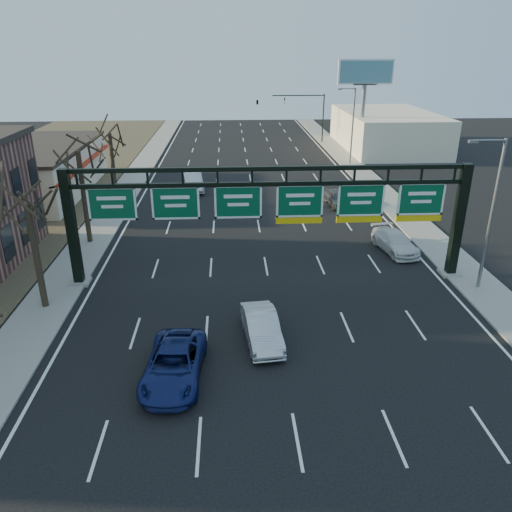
{
  "coord_description": "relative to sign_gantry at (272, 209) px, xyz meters",
  "views": [
    {
      "loc": [
        -2.34,
        -20.32,
        13.65
      ],
      "look_at": [
        -0.98,
        4.22,
        3.2
      ],
      "focal_mm": 35.0,
      "sensor_mm": 36.0,
      "label": 1
    }
  ],
  "objects": [
    {
      "name": "ground",
      "position": [
        -0.16,
        -8.0,
        -4.63
      ],
      "size": [
        160.0,
        160.0,
        0.0
      ],
      "primitive_type": "plane",
      "color": "black",
      "rests_on": "ground"
    },
    {
      "name": "sidewalk_left",
      "position": [
        -12.96,
        12.0,
        -4.57
      ],
      "size": [
        3.0,
        120.0,
        0.12
      ],
      "primitive_type": "cube",
      "color": "gray",
      "rests_on": "ground"
    },
    {
      "name": "sidewalk_right",
      "position": [
        12.64,
        12.0,
        -4.57
      ],
      "size": [
        3.0,
        120.0,
        0.12
      ],
      "primitive_type": "cube",
      "color": "gray",
      "rests_on": "ground"
    },
    {
      "name": "lane_markings",
      "position": [
        -0.16,
        12.0,
        -4.62
      ],
      "size": [
        21.6,
        120.0,
        0.01
      ],
      "primitive_type": "cube",
      "color": "white",
      "rests_on": "ground"
    },
    {
      "name": "sign_gantry",
      "position": [
        0.0,
        0.0,
        0.0
      ],
      "size": [
        24.6,
        1.2,
        7.2
      ],
      "color": "black",
      "rests_on": "ground"
    },
    {
      "name": "cream_strip",
      "position": [
        -21.64,
        21.0,
        -2.27
      ],
      "size": [
        10.9,
        18.4,
        4.7
      ],
      "color": "beige",
      "rests_on": "ground"
    },
    {
      "name": "building_right_distant",
      "position": [
        19.84,
        42.0,
        -2.13
      ],
      "size": [
        12.0,
        20.0,
        5.0
      ],
      "primitive_type": "cube",
      "color": "beige",
      "rests_on": "ground"
    },
    {
      "name": "tree_gantry",
      "position": [
        -12.96,
        -3.0,
        2.48
      ],
      "size": [
        3.6,
        3.6,
        8.48
      ],
      "color": "black",
      "rests_on": "sidewalk_left"
    },
    {
      "name": "tree_mid",
      "position": [
        -12.96,
        7.0,
        3.23
      ],
      "size": [
        3.6,
        3.6,
        9.24
      ],
      "color": "black",
      "rests_on": "sidewalk_left"
    },
    {
      "name": "tree_far",
      "position": [
        -12.96,
        17.0,
        2.86
      ],
      "size": [
        3.6,
        3.6,
        8.86
      ],
      "color": "black",
      "rests_on": "sidewalk_left"
    },
    {
      "name": "streetlight_near",
      "position": [
        12.31,
        -2.0,
        0.45
      ],
      "size": [
        2.15,
        0.22,
        9.0
      ],
      "color": "slate",
      "rests_on": "sidewalk_right"
    },
    {
      "name": "streetlight_far",
      "position": [
        12.31,
        32.0,
        0.45
      ],
      "size": [
        2.15,
        0.22,
        9.0
      ],
      "color": "slate",
      "rests_on": "sidewalk_right"
    },
    {
      "name": "billboard_right",
      "position": [
        14.84,
        36.98,
        4.43
      ],
      "size": [
        7.0,
        0.5,
        12.0
      ],
      "color": "slate",
      "rests_on": "ground"
    },
    {
      "name": "traffic_signal_mast",
      "position": [
        5.53,
        47.0,
        0.87
      ],
      "size": [
        10.16,
        0.54,
        7.0
      ],
      "color": "black",
      "rests_on": "ground"
    },
    {
      "name": "car_blue_suv",
      "position": [
        -5.09,
        -9.91,
        -3.89
      ],
      "size": [
        2.8,
        5.45,
        1.47
      ],
      "primitive_type": "imported",
      "rotation": [
        0.0,
        0.0,
        -0.07
      ],
      "color": "navy",
      "rests_on": "ground"
    },
    {
      "name": "car_silver_sedan",
      "position": [
        -1.04,
        -7.09,
        -3.89
      ],
      "size": [
        2.05,
        4.64,
        1.48
      ],
      "primitive_type": "imported",
      "rotation": [
        0.0,
        0.0,
        0.11
      ],
      "color": "#BDBCC1",
      "rests_on": "ground"
    },
    {
      "name": "car_white_wagon",
      "position": [
        9.21,
        4.11,
        -3.93
      ],
      "size": [
        2.73,
        5.05,
        1.39
      ],
      "primitive_type": "imported",
      "rotation": [
        0.0,
        0.0,
        0.17
      ],
      "color": "white",
      "rests_on": "ground"
    },
    {
      "name": "car_grey_far",
      "position": [
        7.36,
        15.24,
        -3.93
      ],
      "size": [
        2.01,
        4.24,
        1.4
      ],
      "primitive_type": "imported",
      "rotation": [
        0.0,
        0.0,
        0.09
      ],
      "color": "#46494C",
      "rests_on": "ground"
    },
    {
      "name": "car_silver_distant",
      "position": [
        -6.13,
        21.22,
        -3.8
      ],
      "size": [
        2.52,
        5.26,
        1.66
      ],
      "primitive_type": "imported",
      "rotation": [
        0.0,
        0.0,
        0.15
      ],
      "color": "#BCBCC1",
      "rests_on": "ground"
    }
  ]
}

